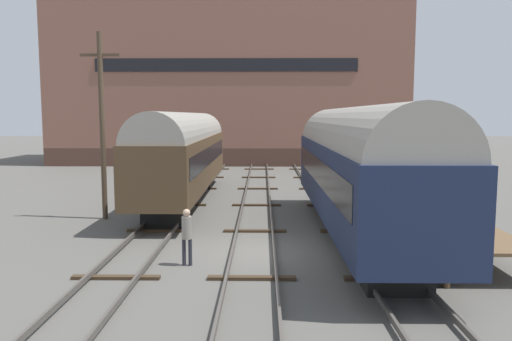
{
  "coord_description": "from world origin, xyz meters",
  "views": [
    {
      "loc": [
        0.32,
        -17.18,
        4.79
      ],
      "look_at": [
        0.0,
        6.3,
        2.2
      ],
      "focal_mm": 35.0,
      "sensor_mm": 36.0,
      "label": 1
    }
  ],
  "objects_px": {
    "person_worker": "(187,231)",
    "utility_pole": "(102,123)",
    "train_car_navy": "(357,164)",
    "train_car_brown": "(185,151)",
    "bench": "(401,185)"
  },
  "relations": [
    {
      "from": "bench",
      "to": "person_worker",
      "type": "xyz_separation_m",
      "value": [
        -9.04,
        -8.11,
        -0.4
      ]
    },
    {
      "from": "train_car_navy",
      "to": "bench",
      "type": "bearing_deg",
      "value": 55.39
    },
    {
      "from": "train_car_navy",
      "to": "person_worker",
      "type": "height_order",
      "value": "train_car_navy"
    },
    {
      "from": "train_car_brown",
      "to": "person_worker",
      "type": "bearing_deg",
      "value": -81.01
    },
    {
      "from": "bench",
      "to": "person_worker",
      "type": "bearing_deg",
      "value": -138.1
    },
    {
      "from": "train_car_navy",
      "to": "utility_pole",
      "type": "bearing_deg",
      "value": 162.84
    },
    {
      "from": "train_car_navy",
      "to": "utility_pole",
      "type": "relative_size",
      "value": 1.96
    },
    {
      "from": "train_car_brown",
      "to": "person_worker",
      "type": "xyz_separation_m",
      "value": [
        1.9,
        -12.01,
        -1.72
      ]
    },
    {
      "from": "utility_pole",
      "to": "train_car_brown",
      "type": "bearing_deg",
      "value": 57.39
    },
    {
      "from": "train_car_brown",
      "to": "train_car_navy",
      "type": "relative_size",
      "value": 1.03
    },
    {
      "from": "bench",
      "to": "utility_pole",
      "type": "relative_size",
      "value": 0.16
    },
    {
      "from": "train_car_brown",
      "to": "utility_pole",
      "type": "distance_m",
      "value": 5.86
    },
    {
      "from": "utility_pole",
      "to": "person_worker",
      "type": "bearing_deg",
      "value": -55.77
    },
    {
      "from": "train_car_brown",
      "to": "utility_pole",
      "type": "xyz_separation_m",
      "value": [
        -3.04,
        -4.75,
        1.59
      ]
    },
    {
      "from": "person_worker",
      "to": "utility_pole",
      "type": "bearing_deg",
      "value": 124.23
    }
  ]
}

